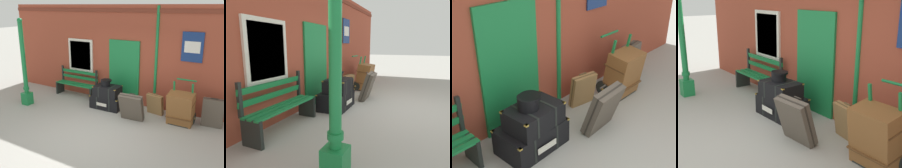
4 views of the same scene
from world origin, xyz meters
The scene contains 12 objects.
ground_plane centered at (0.00, 0.00, 0.00)m, with size 60.00×60.00×0.00m, color #A3A099.
brick_facade centered at (-0.02, 2.60, 1.60)m, with size 10.40×0.35×3.20m.
lamp_post centered at (-3.06, 0.63, 1.06)m, with size 0.28×0.28×2.80m.
platform_bench centered at (-2.16, 2.16, 0.44)m, with size 1.60×0.43×1.01m.
steamer_trunk_base centered at (-0.59, 1.74, 0.21)m, with size 1.03×0.70×0.43m.
steamer_trunk_middle centered at (-0.57, 1.69, 0.58)m, with size 0.84×0.60×0.33m.
round_hatbox centered at (-0.65, 1.71, 0.85)m, with size 0.36×0.32×0.19m.
porters_trolley centered at (1.77, 1.87, 0.27)m, with size 0.71×0.57×1.20m.
large_brown_trunk centered at (1.77, 1.70, 0.47)m, with size 0.70×0.56×0.93m.
suitcase_tan centered at (0.51, 1.24, 0.40)m, with size 0.70×0.45×0.81m.
suitcase_brown centered at (2.56, 2.03, 0.39)m, with size 0.57×0.25×0.82m.
suitcase_cream centered at (0.91, 2.01, 0.32)m, with size 0.54×0.32×0.65m.
Camera 1 is at (3.50, -4.90, 3.18)m, focal length 41.52 mm.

